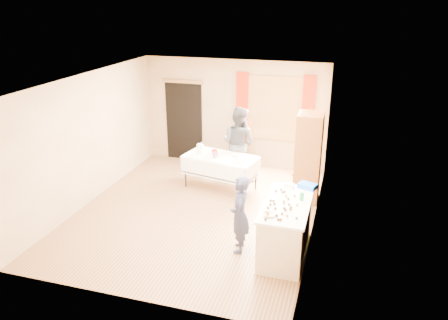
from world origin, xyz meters
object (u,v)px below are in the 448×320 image
(counter, at_px, (285,228))
(party_table, at_px, (221,169))
(chair, at_px, (236,160))
(girl, at_px, (240,215))
(cabinet, at_px, (308,158))
(woman, at_px, (239,143))

(counter, xyz_separation_m, party_table, (-1.77, 2.19, -0.01))
(chair, bearing_deg, party_table, -101.88)
(chair, bearing_deg, counter, -70.45)
(girl, bearing_deg, party_table, -166.12)
(chair, bearing_deg, girl, -82.12)
(girl, bearing_deg, cabinet, 149.67)
(cabinet, xyz_separation_m, party_table, (-1.87, 0.04, -0.48))
(party_table, bearing_deg, girl, -54.02)
(cabinet, xyz_separation_m, woman, (-1.63, 0.68, -0.07))
(woman, bearing_deg, girl, 121.78)
(cabinet, bearing_deg, woman, 157.20)
(cabinet, xyz_separation_m, counter, (-0.10, -2.15, -0.47))
(counter, bearing_deg, cabinet, 87.33)
(party_table, relative_size, chair, 1.79)
(cabinet, height_order, party_table, cabinet)
(girl, xyz_separation_m, woman, (-0.79, 2.96, 0.19))
(cabinet, relative_size, woman, 1.08)
(party_table, bearing_deg, woman, 81.71)
(woman, bearing_deg, chair, -51.82)
(party_table, distance_m, woman, 0.80)
(cabinet, xyz_separation_m, chair, (-1.79, 1.10, -0.64))
(counter, bearing_deg, party_table, 128.94)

